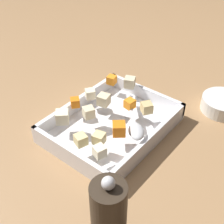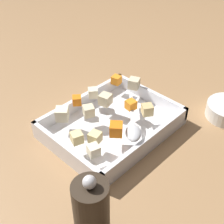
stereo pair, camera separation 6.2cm
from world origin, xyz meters
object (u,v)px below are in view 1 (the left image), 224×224
pepper_mill (109,216)px  baking_dish (112,126)px  small_prep_bowl (223,104)px  serving_spoon (135,128)px

pepper_mill → baking_dish: bearing=37.8°
baking_dish → pepper_mill: 0.34m
pepper_mill → small_prep_bowl: (0.55, 0.00, -0.06)m
serving_spoon → pepper_mill: pepper_mill is taller
baking_dish → pepper_mill: pepper_mill is taller
serving_spoon → small_prep_bowl: serving_spoon is taller
baking_dish → serving_spoon: size_ratio=2.00×
serving_spoon → small_prep_bowl: 0.32m
pepper_mill → small_prep_bowl: size_ratio=1.47×
serving_spoon → pepper_mill: (-0.25, -0.12, 0.02)m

